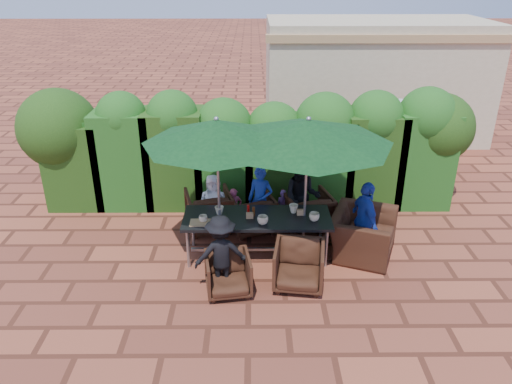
{
  "coord_description": "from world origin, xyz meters",
  "views": [
    {
      "loc": [
        0.07,
        -7.18,
        4.62
      ],
      "look_at": [
        0.12,
        0.4,
        1.11
      ],
      "focal_mm": 35.0,
      "sensor_mm": 36.0,
      "label": 1
    }
  ],
  "objects_px": {
    "umbrella_left": "(217,132)",
    "chair_end_right": "(363,227)",
    "dining_table": "(257,221)",
    "chair_far_right": "(308,211)",
    "chair_near_left": "(228,272)",
    "chair_far_left": "(209,209)",
    "chair_far_mid": "(252,211)",
    "chair_near_right": "(299,264)",
    "umbrella_right": "(308,132)"
  },
  "relations": [
    {
      "from": "chair_end_right",
      "to": "chair_far_mid",
      "type": "bearing_deg",
      "value": 87.54
    },
    {
      "from": "dining_table",
      "to": "chair_near_left",
      "type": "relative_size",
      "value": 3.59
    },
    {
      "from": "chair_far_right",
      "to": "chair_far_left",
      "type": "bearing_deg",
      "value": -17.78
    },
    {
      "from": "dining_table",
      "to": "chair_far_right",
      "type": "xyz_separation_m",
      "value": [
        0.95,
        0.88,
        -0.26
      ]
    },
    {
      "from": "chair_far_mid",
      "to": "chair_far_right",
      "type": "height_order",
      "value": "chair_far_right"
    },
    {
      "from": "umbrella_right",
      "to": "chair_end_right",
      "type": "relative_size",
      "value": 2.33
    },
    {
      "from": "umbrella_left",
      "to": "chair_near_left",
      "type": "bearing_deg",
      "value": -80.49
    },
    {
      "from": "chair_near_right",
      "to": "dining_table",
      "type": "bearing_deg",
      "value": 134.26
    },
    {
      "from": "umbrella_right",
      "to": "chair_end_right",
      "type": "distance_m",
      "value": 1.98
    },
    {
      "from": "chair_far_left",
      "to": "chair_near_right",
      "type": "bearing_deg",
      "value": 115.63
    },
    {
      "from": "chair_near_right",
      "to": "chair_far_left",
      "type": "bearing_deg",
      "value": 137.78
    },
    {
      "from": "chair_far_mid",
      "to": "chair_near_left",
      "type": "xyz_separation_m",
      "value": [
        -0.36,
        -1.93,
        -0.05
      ]
    },
    {
      "from": "chair_far_mid",
      "to": "chair_near_left",
      "type": "bearing_deg",
      "value": 61.76
    },
    {
      "from": "chair_near_left",
      "to": "dining_table",
      "type": "bearing_deg",
      "value": 57.54
    },
    {
      "from": "umbrella_left",
      "to": "chair_near_right",
      "type": "height_order",
      "value": "umbrella_left"
    },
    {
      "from": "chair_far_left",
      "to": "chair_near_left",
      "type": "xyz_separation_m",
      "value": [
        0.45,
        -2.0,
        -0.07
      ]
    },
    {
      "from": "umbrella_left",
      "to": "chair_near_left",
      "type": "distance_m",
      "value": 2.17
    },
    {
      "from": "chair_far_right",
      "to": "chair_near_left",
      "type": "bearing_deg",
      "value": 38.91
    },
    {
      "from": "umbrella_left",
      "to": "chair_far_mid",
      "type": "bearing_deg",
      "value": 57.03
    },
    {
      "from": "umbrella_left",
      "to": "chair_far_right",
      "type": "distance_m",
      "value": 2.53
    },
    {
      "from": "chair_end_right",
      "to": "umbrella_right",
      "type": "bearing_deg",
      "value": 111.87
    },
    {
      "from": "umbrella_right",
      "to": "chair_end_right",
      "type": "height_order",
      "value": "umbrella_right"
    },
    {
      "from": "chair_far_right",
      "to": "chair_near_right",
      "type": "xyz_separation_m",
      "value": [
        -0.31,
        -1.75,
        -0.03
      ]
    },
    {
      "from": "umbrella_left",
      "to": "chair_end_right",
      "type": "bearing_deg",
      "value": -0.03
    },
    {
      "from": "dining_table",
      "to": "chair_end_right",
      "type": "xyz_separation_m",
      "value": [
        1.8,
        0.06,
        -0.17
      ]
    },
    {
      "from": "dining_table",
      "to": "umbrella_left",
      "type": "xyz_separation_m",
      "value": [
        -0.63,
        0.06,
        1.54
      ]
    },
    {
      "from": "chair_far_mid",
      "to": "chair_end_right",
      "type": "relative_size",
      "value": 0.68
    },
    {
      "from": "dining_table",
      "to": "umbrella_left",
      "type": "height_order",
      "value": "umbrella_left"
    },
    {
      "from": "chair_far_left",
      "to": "chair_end_right",
      "type": "relative_size",
      "value": 0.72
    },
    {
      "from": "chair_far_right",
      "to": "umbrella_right",
      "type": "bearing_deg",
      "value": 64.42
    },
    {
      "from": "chair_far_mid",
      "to": "chair_far_right",
      "type": "bearing_deg",
      "value": 161.37
    },
    {
      "from": "chair_far_left",
      "to": "chair_far_mid",
      "type": "xyz_separation_m",
      "value": [
        0.8,
        -0.08,
        -0.02
      ]
    },
    {
      "from": "chair_near_left",
      "to": "umbrella_right",
      "type": "bearing_deg",
      "value": 32.01
    },
    {
      "from": "chair_near_left",
      "to": "chair_near_right",
      "type": "xyz_separation_m",
      "value": [
        1.09,
        0.16,
        0.05
      ]
    },
    {
      "from": "dining_table",
      "to": "chair_far_right",
      "type": "height_order",
      "value": "chair_far_right"
    },
    {
      "from": "chair_far_mid",
      "to": "chair_near_right",
      "type": "xyz_separation_m",
      "value": [
        0.73,
        -1.77,
        -0.0
      ]
    },
    {
      "from": "dining_table",
      "to": "chair_end_right",
      "type": "bearing_deg",
      "value": 1.85
    },
    {
      "from": "chair_near_left",
      "to": "chair_near_right",
      "type": "height_order",
      "value": "chair_near_right"
    },
    {
      "from": "chair_far_mid",
      "to": "chair_far_right",
      "type": "xyz_separation_m",
      "value": [
        1.04,
        -0.02,
        0.02
      ]
    },
    {
      "from": "umbrella_left",
      "to": "umbrella_right",
      "type": "xyz_separation_m",
      "value": [
        1.43,
        -0.01,
        0.0
      ]
    },
    {
      "from": "umbrella_right",
      "to": "chair_near_right",
      "type": "xyz_separation_m",
      "value": [
        -0.16,
        -0.92,
        -1.83
      ]
    },
    {
      "from": "dining_table",
      "to": "chair_near_right",
      "type": "distance_m",
      "value": 1.12
    },
    {
      "from": "chair_far_right",
      "to": "chair_near_right",
      "type": "bearing_deg",
      "value": 65.03
    },
    {
      "from": "umbrella_left",
      "to": "chair_end_right",
      "type": "relative_size",
      "value": 2.11
    },
    {
      "from": "dining_table",
      "to": "chair_near_left",
      "type": "bearing_deg",
      "value": -113.45
    },
    {
      "from": "chair_end_right",
      "to": "chair_near_left",
      "type": "bearing_deg",
      "value": 137.2
    },
    {
      "from": "chair_far_right",
      "to": "chair_near_left",
      "type": "height_order",
      "value": "chair_far_right"
    },
    {
      "from": "chair_far_left",
      "to": "chair_near_left",
      "type": "distance_m",
      "value": 2.05
    },
    {
      "from": "dining_table",
      "to": "chair_far_right",
      "type": "distance_m",
      "value": 1.32
    },
    {
      "from": "chair_near_left",
      "to": "chair_end_right",
      "type": "xyz_separation_m",
      "value": [
        2.25,
        1.09,
        0.17
      ]
    }
  ]
}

